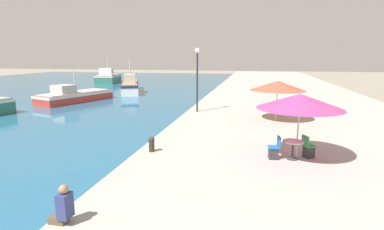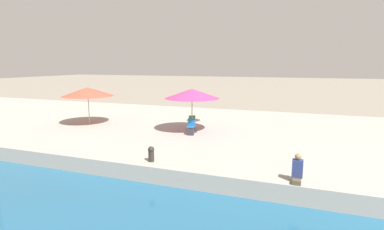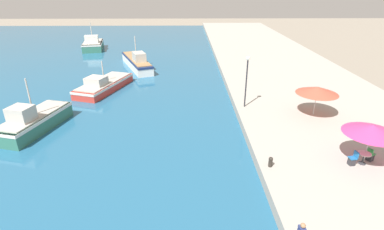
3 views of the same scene
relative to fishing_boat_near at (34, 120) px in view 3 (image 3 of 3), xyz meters
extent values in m
cube|color=#235B7F|center=(-11.38, 18.87, -0.87)|extent=(56.00, 90.00, 0.04)
cube|color=#A39E93|center=(24.62, 18.87, -0.52)|extent=(16.00, 90.00, 0.73)
cube|color=#33705B|center=(0.03, 0.11, -0.23)|extent=(3.90, 6.93, 1.23)
cube|color=silver|center=(0.03, 0.11, 0.26)|extent=(3.96, 7.01, 0.25)
cube|color=#ADA89E|center=(0.03, 0.11, 0.43)|extent=(3.58, 6.38, 0.10)
cube|color=#B7B2A8|center=(-0.26, -1.00, 1.04)|extent=(1.94, 1.80, 1.11)
cylinder|color=#B7B2A8|center=(0.03, 0.11, 1.96)|extent=(0.12, 0.12, 2.95)
cube|color=red|center=(3.11, 9.88, -0.39)|extent=(5.12, 8.34, 0.92)
cube|color=silver|center=(3.11, 9.88, -0.05)|extent=(5.19, 8.44, 0.25)
cube|color=#ADA89E|center=(3.11, 9.88, 0.12)|extent=(4.71, 7.68, 0.10)
cube|color=#B7B2A8|center=(2.66, 8.57, 0.58)|extent=(2.37, 2.26, 0.83)
cylinder|color=#B7B2A8|center=(3.11, 9.88, 1.27)|extent=(0.12, 0.12, 2.20)
cube|color=white|center=(5.21, 19.33, -0.23)|extent=(5.68, 10.24, 1.24)
cube|color=navy|center=(5.21, 19.33, 0.27)|extent=(5.76, 10.35, 0.25)
cube|color=#99754C|center=(5.21, 19.33, 0.45)|extent=(5.23, 9.42, 0.10)
cube|color=#B7B2A8|center=(5.88, 17.67, 1.06)|extent=(2.14, 2.61, 1.12)
cylinder|color=#B7B2A8|center=(5.21, 19.33, 1.99)|extent=(0.12, 0.12, 2.98)
cube|color=#33705B|center=(-4.34, 31.72, -0.18)|extent=(4.24, 6.72, 1.33)
cube|color=silver|center=(-4.34, 31.72, 0.36)|extent=(4.31, 6.79, 0.25)
cube|color=#ADA89E|center=(-4.34, 31.72, 0.54)|extent=(3.90, 6.18, 0.10)
cube|color=silver|center=(-4.13, 30.65, 1.19)|extent=(2.41, 1.76, 1.20)
cylinder|color=#B7B2A8|center=(-4.34, 31.72, 2.19)|extent=(0.12, 0.12, 3.20)
cylinder|color=#B7B7B7|center=(23.16, -6.19, 0.92)|extent=(0.06, 0.06, 2.15)
cone|color=#E5387A|center=(23.16, -6.19, 2.14)|extent=(3.28, 3.28, 0.57)
cylinder|color=#B7B7B7|center=(22.84, 1.09, 0.87)|extent=(0.06, 0.06, 2.05)
cone|color=#E04C38|center=(22.84, 1.09, 2.04)|extent=(3.39, 3.39, 0.59)
cylinder|color=#333338|center=(22.99, -6.33, -0.13)|extent=(0.44, 0.44, 0.04)
cylinder|color=#333338|center=(22.99, -6.33, 0.20)|extent=(0.08, 0.08, 0.70)
cylinder|color=beige|center=(22.99, -6.33, 0.57)|extent=(0.80, 0.80, 0.04)
cube|color=#2D2D33|center=(23.66, -5.98, 0.07)|extent=(0.46, 0.46, 0.45)
cube|color=#2D8E42|center=(23.66, -5.98, 0.33)|extent=(0.54, 0.54, 0.06)
cube|color=#2D8E42|center=(23.48, -6.07, 0.56)|extent=(0.24, 0.38, 0.40)
cube|color=#2D2D33|center=(22.25, -6.45, 0.07)|extent=(0.39, 0.39, 0.45)
cube|color=#1E66A3|center=(22.25, -6.45, 0.33)|extent=(0.46, 0.46, 0.06)
cube|color=#1E66A3|center=(22.45, -6.42, 0.56)|extent=(0.12, 0.40, 0.40)
sphere|color=#9E704C|center=(17.08, -12.29, 0.74)|extent=(0.22, 0.22, 0.22)
cylinder|color=#2D2823|center=(17.25, -6.55, 0.07)|extent=(0.24, 0.24, 0.45)
sphere|color=#2D2823|center=(17.25, -6.55, 0.37)|extent=(0.26, 0.26, 0.26)
cylinder|color=#232328|center=(17.39, 3.05, 1.95)|extent=(0.12, 0.12, 4.20)
sphere|color=white|center=(17.39, 3.05, 4.23)|extent=(0.36, 0.36, 0.36)
camera|label=1|loc=(21.41, -18.14, 3.83)|focal=28.00mm
camera|label=2|loc=(6.59, -12.28, 3.87)|focal=28.00mm
camera|label=3|loc=(12.27, -21.79, 10.06)|focal=28.00mm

